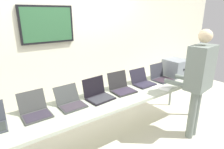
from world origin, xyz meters
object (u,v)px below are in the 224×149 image
at_px(laptop_station_3, 98,94).
at_px(laptop_station_2, 70,102).
at_px(laptop_station_4, 121,87).
at_px(laptop_station_6, 161,76).
at_px(equipment_box, 175,67).
at_px(laptop_station_5, 142,81).
at_px(workbench, 114,99).
at_px(laptop_station_1, 35,110).
at_px(person, 199,75).

bearing_deg(laptop_station_3, laptop_station_2, 177.61).
relative_size(laptop_station_4, laptop_station_6, 1.01).
height_order(equipment_box, laptop_station_4, equipment_box).
bearing_deg(laptop_station_5, laptop_station_3, -177.95).
height_order(laptop_station_2, laptop_station_5, laptop_station_5).
bearing_deg(workbench, laptop_station_5, 9.30).
distance_m(laptop_station_1, person, 2.27).
distance_m(workbench, laptop_station_3, 0.26).
bearing_deg(laptop_station_1, laptop_station_6, -0.91).
bearing_deg(workbench, laptop_station_2, 171.53).
bearing_deg(laptop_station_2, workbench, -8.47).
xyz_separation_m(equipment_box, laptop_station_6, (-0.42, -0.01, -0.09)).
distance_m(equipment_box, laptop_station_1, 2.57).
bearing_deg(laptop_station_6, equipment_box, 1.71).
bearing_deg(laptop_station_5, person, -60.57).
height_order(laptop_station_2, laptop_station_3, laptop_station_3).
distance_m(workbench, laptop_station_2, 0.64).
bearing_deg(laptop_station_4, laptop_station_1, 178.82).
xyz_separation_m(laptop_station_1, laptop_station_2, (0.43, -0.02, -0.00)).
relative_size(laptop_station_1, laptop_station_4, 1.02).
relative_size(laptop_station_2, laptop_station_3, 0.95).
distance_m(equipment_box, laptop_station_6, 0.43).
xyz_separation_m(laptop_station_1, laptop_station_4, (1.26, -0.03, 0.00)).
relative_size(equipment_box, person, 0.23).
height_order(laptop_station_1, laptop_station_5, laptop_station_1).
height_order(laptop_station_3, laptop_station_4, laptop_station_3).
bearing_deg(laptop_station_6, laptop_station_4, 179.48).
relative_size(laptop_station_4, person, 0.21).
relative_size(equipment_box, laptop_station_2, 1.06).
xyz_separation_m(laptop_station_5, person, (0.41, -0.73, 0.22)).
xyz_separation_m(laptop_station_4, person, (0.87, -0.71, 0.21)).
xyz_separation_m(equipment_box, laptop_station_3, (-1.73, -0.02, -0.09)).
height_order(laptop_station_4, laptop_station_5, laptop_station_4).
distance_m(workbench, laptop_station_5, 0.68).
bearing_deg(equipment_box, workbench, -176.37).
distance_m(equipment_box, laptop_station_3, 1.74).
bearing_deg(laptop_station_3, laptop_station_6, 0.28).
bearing_deg(laptop_station_3, workbench, -18.98).
height_order(workbench, laptop_station_2, laptop_station_2).
distance_m(laptop_station_2, person, 1.86).
height_order(workbench, person, person).
height_order(laptop_station_1, laptop_station_3, laptop_station_3).
distance_m(laptop_station_1, laptop_station_3, 0.84).
relative_size(workbench, laptop_station_3, 9.18).
xyz_separation_m(workbench, laptop_station_5, (0.66, 0.11, 0.10)).
relative_size(laptop_station_1, laptop_station_2, 0.98).
bearing_deg(laptop_station_3, laptop_station_5, 2.05).
bearing_deg(laptop_station_4, workbench, -155.82).
bearing_deg(person, laptop_station_6, 88.99).
xyz_separation_m(laptop_station_1, laptop_station_6, (2.15, -0.03, 0.00)).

